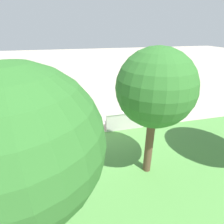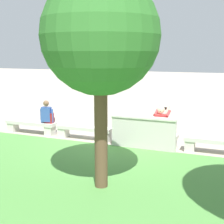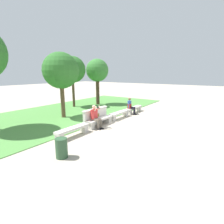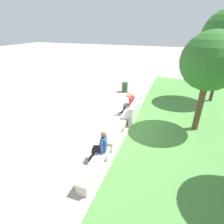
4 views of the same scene
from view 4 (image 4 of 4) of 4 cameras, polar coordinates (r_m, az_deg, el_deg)
The scene contains 12 objects.
ground_plane at distance 8.75m, azimuth 3.49°, elevation -4.94°, with size 80.00×80.00×0.00m, color #B2A593.
grass_strip at distance 8.81m, azimuth 32.30°, elevation -9.13°, with size 20.48×8.00×0.03m, color #518E42.
bench_main at distance 11.46m, azimuth 8.23°, elevation 4.34°, with size 1.97×0.40×0.45m.
bench_near at distance 9.52m, azimuth 5.42°, elevation -0.20°, with size 1.97×0.40×0.45m.
bench_mid at distance 7.71m, azimuth 1.22°, elevation -6.97°, with size 1.97×0.40×0.45m.
bench_far at distance 6.13m, azimuth -5.63°, elevation -17.43°, with size 1.97×0.40×0.45m.
backrest_wall_with_plaque at distance 9.36m, azimuth 7.48°, elevation 0.66°, with size 2.04×0.24×1.01m.
person_photographer at distance 9.78m, azimuth 5.82°, elevation 3.33°, with size 0.50×0.75×1.32m.
person_distant at distance 6.39m, azimuth -3.64°, elevation -10.87°, with size 0.48×0.71×1.26m.
backpack at distance 6.47m, azimuth -2.91°, elevation -10.81°, with size 0.28×0.24×0.43m.
tree_left_background at distance 8.42m, azimuth 29.49°, elevation 14.01°, with size 2.42×2.42×4.44m.
trash_bin at distance 13.37m, azimuth 4.19°, elevation 8.10°, with size 0.44×0.44×0.75m, color #2D5133.
Camera 4 is at (7.20, 2.04, 4.52)m, focal length 28.00 mm.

